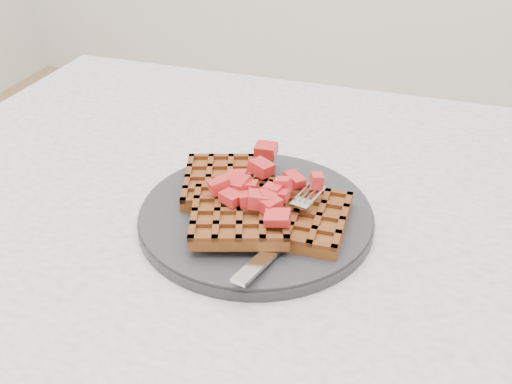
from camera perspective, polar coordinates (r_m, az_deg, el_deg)
table at (r=0.74m, az=7.77°, el=-10.21°), size 1.20×0.80×0.75m
plate at (r=0.65m, az=-0.00°, el=-2.35°), size 0.27×0.27×0.02m
waffles at (r=0.64m, az=-0.09°, el=-1.13°), size 0.22×0.21×0.03m
strawberry_pile at (r=0.63m, az=-0.00°, el=1.07°), size 0.15×0.15×0.02m
fork at (r=0.60m, az=3.09°, el=-4.11°), size 0.06×0.18×0.02m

